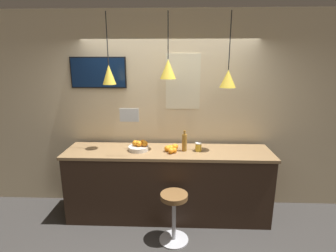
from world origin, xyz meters
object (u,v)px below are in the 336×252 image
object	(u,v)px
mounted_tv	(98,73)
bar_stool	(174,210)
juice_bottle	(184,142)
fruit_bowl	(139,147)
spread_jar	(198,147)

from	to	relation	value
mounted_tv	bar_stool	bearing A→B (deg)	-39.98
juice_bottle	bar_stool	bearing A→B (deg)	-103.27
fruit_bowl	mounted_tv	bearing A→B (deg)	148.27
spread_jar	fruit_bowl	bearing A→B (deg)	179.72
spread_jar	mounted_tv	world-z (taller)	mounted_tv
bar_stool	fruit_bowl	xyz separation A→B (m)	(-0.50, 0.55, 0.62)
bar_stool	juice_bottle	xyz separation A→B (m)	(0.13, 0.55, 0.69)
bar_stool	juice_bottle	distance (m)	0.89
spread_jar	mounted_tv	xyz separation A→B (m)	(-1.43, 0.39, 0.98)
bar_stool	mounted_tv	distance (m)	2.16
juice_bottle	fruit_bowl	bearing A→B (deg)	179.64
mounted_tv	juice_bottle	bearing A→B (deg)	-17.23
bar_stool	spread_jar	world-z (taller)	spread_jar
bar_stool	juice_bottle	world-z (taller)	juice_bottle
fruit_bowl	mounted_tv	size ratio (longest dim) A/B	0.35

